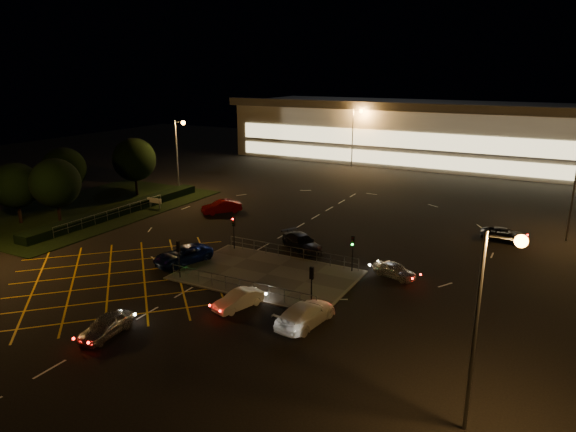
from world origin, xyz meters
The scene contains 25 objects.
ground centered at (0.00, 0.00, 0.00)m, with size 180.00×180.00×0.00m, color black.
pedestrian_island centered at (2.00, -2.00, 0.06)m, with size 14.00×9.00×0.12m, color #4C4944.
grass_verge centered at (-28.00, 6.00, 0.04)m, with size 18.00×30.00×0.08m, color black.
hedge centered at (-23.00, 6.00, 0.50)m, with size 2.00×26.00×1.00m, color black.
supermarket centered at (0.00, 61.95, 5.31)m, with size 72.00×26.50×10.50m.
streetlight_se centered at (20.44, -14.00, 6.56)m, with size 1.78×0.56×10.03m.
streetlight_nw centered at (-23.56, 18.00, 6.56)m, with size 1.78×0.56×10.03m.
streetlight_far_left centered at (-9.56, 48.00, 6.56)m, with size 1.78×0.56×10.03m.
signal_sw centered at (-4.00, -5.99, 2.37)m, with size 0.28×0.30×3.15m.
signal_se centered at (8.00, -5.99, 2.37)m, with size 0.28×0.30×3.15m.
signal_nw centered at (-4.00, 1.99, 2.37)m, with size 0.28×0.30×3.15m.
signal_ne centered at (8.00, 1.99, 2.37)m, with size 0.28×0.30×3.15m.
tree_a centered at (-30.00, -2.00, 4.33)m, with size 5.04×5.04×6.86m.
tree_b centered at (-32.00, 6.00, 4.64)m, with size 5.40×5.40×7.35m.
tree_c centered at (-28.00, 14.00, 4.95)m, with size 5.76×5.76×7.84m.
tree_d centered at (-34.00, 20.00, 4.02)m, with size 4.68×4.68×6.37m.
tree_e centered at (-26.00, 0.00, 4.64)m, with size 5.40×5.40×7.35m.
car_near_silver centered at (-2.13, -15.63, 0.69)m, with size 1.62×4.04×1.38m, color silver.
car_queue_white centered at (3.26, -8.26, 0.64)m, with size 1.35×3.88×1.28m, color silver.
car_left_blue centered at (-6.09, -3.04, 0.75)m, with size 2.48×5.38×1.49m, color navy.
car_far_dkgrey centered at (1.71, 5.00, 0.76)m, with size 2.12×5.22×1.51m, color black.
car_right_silver centered at (11.50, 2.62, 0.64)m, with size 1.50×3.74×1.27m, color silver.
car_circ_red centered at (-12.63, 12.12, 0.78)m, with size 1.64×4.72×1.55m, color #9B0B0E.
car_east_grey centered at (18.47, 17.13, 0.63)m, with size 2.11×4.57×1.27m, color black.
car_approach_white centered at (8.59, -8.14, 0.77)m, with size 2.15×5.28×1.53m, color silver.
Camera 1 is at (22.36, -36.41, 16.64)m, focal length 32.00 mm.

